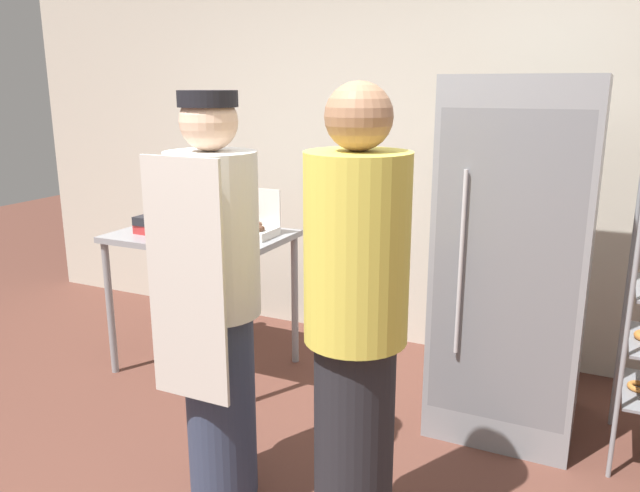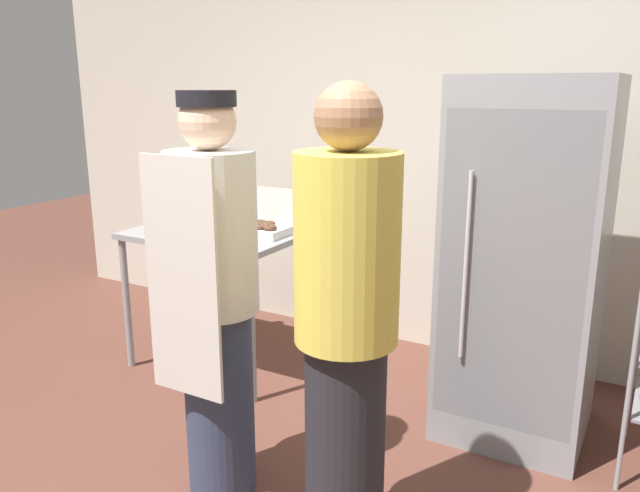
{
  "view_description": "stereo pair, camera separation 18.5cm",
  "coord_description": "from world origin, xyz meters",
  "px_view_note": "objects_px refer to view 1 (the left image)",
  "views": [
    {
      "loc": [
        1.22,
        -1.7,
        1.75
      ],
      "look_at": [
        0.12,
        0.64,
        1.08
      ],
      "focal_mm": 35.0,
      "sensor_mm": 36.0,
      "label": 1
    },
    {
      "loc": [
        1.39,
        -1.61,
        1.75
      ],
      "look_at": [
        0.12,
        0.64,
        1.08
      ],
      "focal_mm": 35.0,
      "sensor_mm": 36.0,
      "label": 2
    }
  ],
  "objects_px": {
    "refrigerator": "(515,259)",
    "donut_box": "(253,228)",
    "person_customer": "(356,327)",
    "blender_pitcher": "(175,202)",
    "binder_stack": "(165,224)",
    "person_baker": "(216,298)"
  },
  "relations": [
    {
      "from": "binder_stack",
      "to": "donut_box",
      "type": "bearing_deg",
      "value": 15.42
    },
    {
      "from": "person_baker",
      "to": "person_customer",
      "type": "xyz_separation_m",
      "value": [
        0.64,
        -0.05,
        -0.0
      ]
    },
    {
      "from": "blender_pitcher",
      "to": "binder_stack",
      "type": "distance_m",
      "value": 0.33
    },
    {
      "from": "person_baker",
      "to": "person_customer",
      "type": "relative_size",
      "value": 0.98
    },
    {
      "from": "refrigerator",
      "to": "binder_stack",
      "type": "height_order",
      "value": "refrigerator"
    },
    {
      "from": "person_customer",
      "to": "blender_pitcher",
      "type": "bearing_deg",
      "value": 144.6
    },
    {
      "from": "blender_pitcher",
      "to": "binder_stack",
      "type": "bearing_deg",
      "value": -63.44
    },
    {
      "from": "blender_pitcher",
      "to": "person_customer",
      "type": "relative_size",
      "value": 0.16
    },
    {
      "from": "donut_box",
      "to": "person_customer",
      "type": "bearing_deg",
      "value": -45.38
    },
    {
      "from": "blender_pitcher",
      "to": "donut_box",
      "type": "bearing_deg",
      "value": -11.93
    },
    {
      "from": "donut_box",
      "to": "person_baker",
      "type": "distance_m",
      "value": 1.19
    },
    {
      "from": "blender_pitcher",
      "to": "person_baker",
      "type": "xyz_separation_m",
      "value": [
        1.16,
        -1.23,
        -0.1
      ]
    },
    {
      "from": "refrigerator",
      "to": "person_baker",
      "type": "xyz_separation_m",
      "value": [
        -1.02,
        -1.16,
        0.0
      ]
    },
    {
      "from": "refrigerator",
      "to": "person_customer",
      "type": "distance_m",
      "value": 1.27
    },
    {
      "from": "donut_box",
      "to": "binder_stack",
      "type": "relative_size",
      "value": 0.88
    },
    {
      "from": "blender_pitcher",
      "to": "binder_stack",
      "type": "relative_size",
      "value": 0.94
    },
    {
      "from": "blender_pitcher",
      "to": "person_baker",
      "type": "height_order",
      "value": "person_baker"
    },
    {
      "from": "refrigerator",
      "to": "blender_pitcher",
      "type": "distance_m",
      "value": 2.19
    },
    {
      "from": "refrigerator",
      "to": "donut_box",
      "type": "relative_size",
      "value": 6.6
    },
    {
      "from": "refrigerator",
      "to": "donut_box",
      "type": "height_order",
      "value": "refrigerator"
    },
    {
      "from": "refrigerator",
      "to": "person_baker",
      "type": "relative_size",
      "value": 1.04
    },
    {
      "from": "refrigerator",
      "to": "person_customer",
      "type": "bearing_deg",
      "value": -107.5
    }
  ]
}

